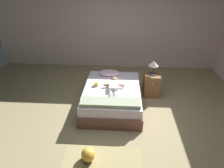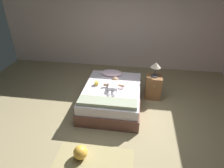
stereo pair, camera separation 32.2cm
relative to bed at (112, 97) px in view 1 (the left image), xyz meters
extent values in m
plane|color=#9A8B64|center=(0.22, -0.73, -0.23)|extent=(8.00, 8.00, 0.00)
cube|color=beige|center=(0.22, 2.27, 1.04)|extent=(8.00, 0.12, 2.56)
cube|color=brown|center=(0.00, 0.00, -0.10)|extent=(1.31, 1.71, 0.27)
cube|color=silver|center=(0.00, 0.00, 0.14)|extent=(1.25, 1.65, 0.20)
ellipsoid|color=silver|center=(-0.10, 0.63, 0.30)|extent=(0.53, 0.33, 0.11)
cube|color=white|center=(0.04, -0.03, 0.30)|extent=(0.20, 0.34, 0.12)
sphere|color=tan|center=(0.04, 0.21, 0.33)|extent=(0.16, 0.16, 0.16)
cylinder|color=tan|center=(-0.13, 0.02, 0.30)|extent=(0.16, 0.09, 0.06)
cylinder|color=tan|center=(0.20, 0.02, 0.30)|extent=(0.16, 0.09, 0.06)
cylinder|color=white|center=(-0.01, -0.27, 0.28)|extent=(0.06, 0.16, 0.06)
cylinder|color=white|center=(0.09, -0.27, 0.28)|extent=(0.06, 0.16, 0.06)
cube|color=#B332A9|center=(0.22, 0.06, 0.25)|extent=(0.03, 0.14, 0.01)
cube|color=white|center=(0.21, 0.13, 0.26)|extent=(0.02, 0.03, 0.01)
cube|color=brown|center=(0.95, 0.52, 0.05)|extent=(0.38, 0.38, 0.58)
sphere|color=tan|center=(0.95, 0.31, 0.18)|extent=(0.03, 0.03, 0.03)
cylinder|color=#333338|center=(0.95, 0.52, 0.35)|extent=(0.17, 0.17, 0.02)
cylinder|color=#333338|center=(0.95, 0.52, 0.47)|extent=(0.02, 0.02, 0.21)
cone|color=beige|center=(0.95, 0.52, 0.64)|extent=(0.24, 0.24, 0.13)
cube|color=tan|center=(-0.07, -1.69, -0.23)|extent=(1.32, 0.85, 0.01)
sphere|color=gold|center=(-0.30, -1.57, -0.11)|extent=(0.24, 0.24, 0.24)
cube|color=#9AA288|center=(0.00, -0.62, 0.28)|extent=(1.18, 0.30, 0.08)
cube|color=gold|center=(-0.37, 0.08, 0.29)|extent=(0.10, 0.10, 0.09)
camera|label=1|loc=(0.22, -3.70, 2.49)|focal=30.83mm
camera|label=2|loc=(0.54, -3.67, 2.49)|focal=30.83mm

